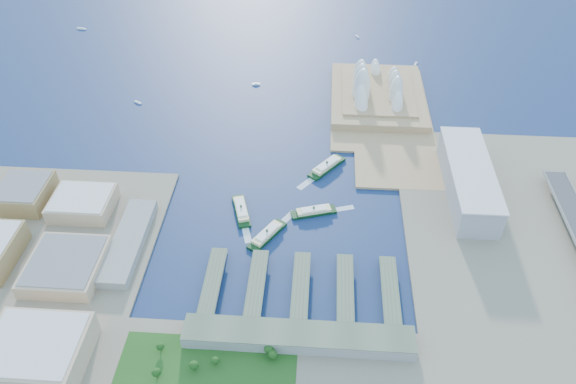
# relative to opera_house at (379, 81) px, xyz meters

# --- Properties ---
(ground) EXTENTS (3000.00, 3000.00, 0.00)m
(ground) POSITION_rel_opera_house_xyz_m (-105.00, -280.00, -32.00)
(ground) COLOR #0F1E46
(ground) RESTS_ON ground
(west_land) EXTENTS (220.00, 390.00, 3.00)m
(west_land) POSITION_rel_opera_house_xyz_m (-355.00, -385.00, -30.50)
(west_land) COLOR gray
(west_land) RESTS_ON ground
(east_land) EXTENTS (240.00, 500.00, 3.00)m
(east_land) POSITION_rel_opera_house_xyz_m (135.00, -330.00, -30.50)
(east_land) COLOR gray
(east_land) RESTS_ON ground
(peninsula) EXTENTS (135.00, 220.00, 3.00)m
(peninsula) POSITION_rel_opera_house_xyz_m (2.50, -20.00, -30.50)
(peninsula) COLOR tan
(peninsula) RESTS_ON ground
(opera_house) EXTENTS (134.00, 180.00, 58.00)m
(opera_house) POSITION_rel_opera_house_xyz_m (0.00, 0.00, 0.00)
(opera_house) COLOR white
(opera_house) RESTS_ON peninsula
(toaster_building) EXTENTS (45.00, 155.00, 35.00)m
(toaster_building) POSITION_rel_opera_house_xyz_m (90.00, -200.00, -11.50)
(toaster_building) COLOR #939398
(toaster_building) RESTS_ON east_land
(west_buildings) EXTENTS (200.00, 280.00, 27.00)m
(west_buildings) POSITION_rel_opera_house_xyz_m (-355.00, -350.00, -15.50)
(west_buildings) COLOR olive
(west_buildings) RESTS_ON west_land
(ferry_wharves) EXTENTS (184.00, 90.00, 9.30)m
(ferry_wharves) POSITION_rel_opera_house_xyz_m (-91.00, -355.00, -27.35)
(ferry_wharves) COLOR #4D5C45
(ferry_wharves) RESTS_ON ground
(terminal_building) EXTENTS (200.00, 28.00, 12.00)m
(terminal_building) POSITION_rel_opera_house_xyz_m (-90.00, -415.00, -23.00)
(terminal_building) COLOR gray
(terminal_building) RESTS_ON south_land
(ferry_a) EXTENTS (28.07, 54.56, 10.01)m
(ferry_a) POSITION_rel_opera_house_xyz_m (-162.17, -249.00, -27.00)
(ferry_a) COLOR black
(ferry_a) RESTS_ON ground
(ferry_b) EXTENTS (45.88, 53.14, 10.63)m
(ferry_b) POSITION_rel_opera_house_xyz_m (-69.13, -163.45, -26.68)
(ferry_b) COLOR black
(ferry_b) RESTS_ON ground
(ferry_c) EXTENTS (39.68, 51.96, 10.01)m
(ferry_c) POSITION_rel_opera_house_xyz_m (-129.97, -285.18, -26.99)
(ferry_c) COLOR black
(ferry_c) RESTS_ON ground
(ferry_d) EXTENTS (51.65, 26.93, 9.48)m
(ferry_d) POSITION_rel_opera_house_xyz_m (-82.28, -245.36, -27.26)
(ferry_d) COLOR black
(ferry_d) RESTS_ON ground
(boat_a) EXTENTS (11.96, 9.13, 2.36)m
(boat_a) POSITION_rel_opera_house_xyz_m (-339.05, -29.80, -30.82)
(boat_a) COLOR white
(boat_a) RESTS_ON ground
(boat_b) EXTENTS (11.80, 5.26, 3.08)m
(boat_b) POSITION_rel_opera_house_xyz_m (-177.60, 33.25, -30.46)
(boat_b) COLOR white
(boat_b) RESTS_ON ground
(boat_c) EXTENTS (6.88, 11.97, 2.59)m
(boat_c) POSITION_rel_opera_house_xyz_m (66.76, 114.32, -30.71)
(boat_c) COLOR white
(boat_c) RESTS_ON ground
(boat_d) EXTENTS (17.54, 7.35, 2.89)m
(boat_d) POSITION_rel_opera_house_xyz_m (-505.04, 206.74, -30.55)
(boat_d) COLOR white
(boat_d) RESTS_ON ground
(boat_e) EXTENTS (6.31, 10.44, 2.44)m
(boat_e) POSITION_rel_opera_house_xyz_m (-22.73, 208.09, -30.78)
(boat_e) COLOR white
(boat_e) RESTS_ON ground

